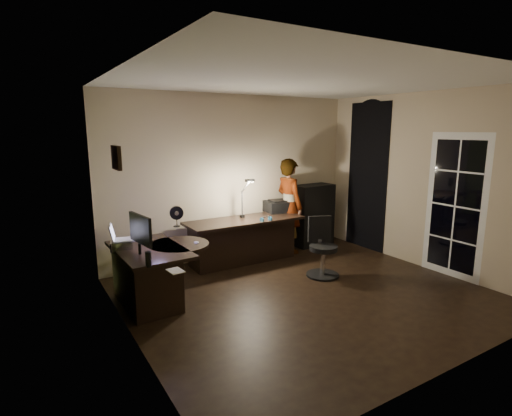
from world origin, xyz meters
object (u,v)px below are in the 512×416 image
monitor (139,241)px  office_chair (323,248)px  desk_left (151,276)px  person (289,206)px  cabinet (313,215)px  desk_right (245,241)px

monitor → office_chair: monitor is taller
desk_left → person: (2.74, 0.86, 0.47)m
desk_left → office_chair: size_ratio=1.43×
desk_left → office_chair: 2.48m
desk_left → monitor: (-0.16, -0.18, 0.52)m
office_chair → person: size_ratio=0.53×
cabinet → person: size_ratio=0.69×
monitor → desk_left: bearing=39.8°
desk_left → cabinet: size_ratio=1.09×
cabinet → monitor: size_ratio=2.13×
desk_right → cabinet: 1.63m
desk_left → monitor: bearing=-133.9°
cabinet → office_chair: 1.65m
desk_left → desk_right: (1.77, 0.75, 0.00)m
desk_right → monitor: size_ratio=3.61×
cabinet → office_chair: bearing=-126.9°
office_chair → monitor: bearing=-163.0°
desk_left → cabinet: 3.51m
cabinet → office_chair: cabinet is taller
office_chair → cabinet: bearing=77.8°
desk_left → monitor: 0.57m
desk_left → desk_right: 1.92m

